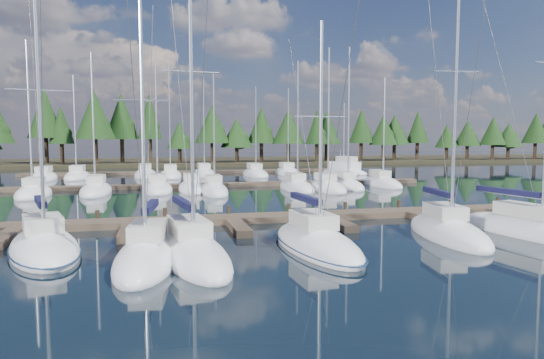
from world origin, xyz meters
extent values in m
plane|color=black|center=(0.00, 30.00, 0.00)|extent=(260.00, 260.00, 0.00)
cube|color=#2B2718|center=(0.00, 90.00, 0.30)|extent=(220.00, 30.00, 0.60)
cube|color=brown|center=(0.00, 18.00, 0.20)|extent=(44.00, 2.00, 0.40)
cube|color=brown|center=(-12.00, 15.00, 0.20)|extent=(0.90, 4.00, 0.40)
cube|color=brown|center=(-6.00, 15.00, 0.20)|extent=(0.90, 4.00, 0.40)
cube|color=brown|center=(0.00, 15.00, 0.20)|extent=(0.90, 4.00, 0.40)
cube|color=brown|center=(6.00, 15.00, 0.20)|extent=(0.90, 4.00, 0.40)
cube|color=brown|center=(12.00, 15.00, 0.20)|extent=(0.90, 4.00, 0.40)
cube|color=brown|center=(18.00, 15.00, 0.20)|extent=(0.90, 4.00, 0.40)
cylinder|color=#2D2319|center=(-12.00, 19.00, 0.45)|extent=(0.26, 0.26, 0.90)
cylinder|color=#2D2319|center=(-8.00, 19.00, 0.45)|extent=(0.26, 0.26, 0.90)
cylinder|color=#2D2319|center=(-4.00, 19.00, 0.45)|extent=(0.26, 0.26, 0.90)
cylinder|color=#2D2319|center=(0.00, 19.00, 0.45)|extent=(0.26, 0.26, 0.90)
cylinder|color=#2D2319|center=(4.00, 19.00, 0.45)|extent=(0.26, 0.26, 0.90)
cylinder|color=#2D2319|center=(8.00, 19.00, 0.45)|extent=(0.26, 0.26, 0.90)
cylinder|color=#2D2319|center=(12.00, 19.00, 0.45)|extent=(0.26, 0.26, 0.90)
cylinder|color=#2D2319|center=(16.00, 19.00, 0.45)|extent=(0.26, 0.26, 0.90)
cylinder|color=#2D2319|center=(20.00, 19.00, 0.45)|extent=(0.26, 0.26, 0.90)
cube|color=brown|center=(0.00, 40.00, 0.20)|extent=(50.00, 1.80, 0.40)
cube|color=brown|center=(0.00, 60.00, 0.20)|extent=(46.00, 1.80, 0.40)
ellipsoid|color=white|center=(-9.46, 11.75, 0.15)|extent=(4.88, 8.02, 1.90)
cube|color=beige|center=(-9.57, 12.11, 1.35)|extent=(2.20, 2.75, 0.70)
cylinder|color=silver|center=(-9.36, 11.39, 6.75)|extent=(0.20, 0.20, 11.50)
cylinder|color=silver|center=(-9.82, 12.98, 2.10)|extent=(1.03, 3.21, 0.12)
cube|color=black|center=(-9.82, 12.98, 2.25)|extent=(1.21, 3.13, 0.30)
cylinder|color=silver|center=(-9.36, 11.39, 7.32)|extent=(2.53, 0.79, 0.07)
cylinder|color=#3F3F44|center=(-8.91, 9.84, 6.60)|extent=(0.94, 3.14, 11.80)
cylinder|color=#3F3F44|center=(-9.91, 13.30, 6.60)|extent=(1.14, 3.86, 11.80)
ellipsoid|color=#0C203E|center=(-9.46, 11.75, 0.22)|extent=(5.08, 8.34, 0.18)
ellipsoid|color=white|center=(-4.90, 8.85, 0.15)|extent=(3.40, 7.73, 1.90)
cube|color=beige|center=(-4.85, 9.22, 1.35)|extent=(1.66, 2.54, 0.70)
cylinder|color=silver|center=(-4.94, 8.48, 6.23)|extent=(0.18, 0.18, 10.45)
cylinder|color=silver|center=(-4.74, 10.11, 2.10)|extent=(0.52, 3.28, 0.12)
cube|color=black|center=(-4.74, 10.11, 2.25)|extent=(0.73, 3.16, 0.30)
cylinder|color=silver|center=(-4.94, 8.48, 6.75)|extent=(2.24, 0.35, 0.07)
cylinder|color=#3F3F44|center=(-5.14, 6.88, 6.08)|extent=(0.43, 3.22, 10.76)
cylinder|color=#3F3F44|center=(-4.70, 10.44, 6.08)|extent=(0.52, 3.97, 10.76)
ellipsoid|color=white|center=(-3.03, 9.38, 0.15)|extent=(3.98, 9.31, 1.90)
cube|color=beige|center=(-3.10, 9.82, 1.35)|extent=(1.88, 3.07, 0.70)
cylinder|color=silver|center=(-2.96, 8.93, 7.36)|extent=(0.18, 0.18, 12.71)
cylinder|color=silver|center=(-3.26, 10.89, 2.10)|extent=(0.71, 3.94, 0.12)
cube|color=black|center=(-3.26, 10.89, 2.25)|extent=(0.91, 3.79, 0.30)
cylinder|color=silver|center=(-2.96, 8.93, 7.99)|extent=(2.37, 0.43, 0.07)
cylinder|color=#3F3F44|center=(-2.67, 7.02, 7.21)|extent=(0.61, 3.86, 13.02)
cylinder|color=#3F3F44|center=(-3.32, 11.29, 7.21)|extent=(0.75, 4.75, 13.02)
ellipsoid|color=white|center=(2.85, 9.80, 0.15)|extent=(3.37, 8.52, 1.90)
cube|color=beige|center=(2.82, 10.22, 1.35)|extent=(1.72, 2.77, 0.70)
cylinder|color=silver|center=(2.88, 9.39, 5.74)|extent=(0.17, 0.17, 9.48)
cylinder|color=silver|center=(2.75, 11.22, 2.10)|extent=(0.38, 3.67, 0.12)
cube|color=black|center=(2.75, 11.22, 2.25)|extent=(0.60, 3.52, 0.30)
cylinder|color=silver|center=(2.88, 9.39, 6.21)|extent=(2.51, 0.25, 0.07)
cylinder|color=#3F3F44|center=(3.00, 7.60, 5.59)|extent=(0.29, 3.61, 9.79)
cylinder|color=#3F3F44|center=(2.72, 11.59, 5.59)|extent=(0.35, 4.44, 9.79)
ellipsoid|color=#0C203E|center=(2.85, 9.80, 0.22)|extent=(3.51, 8.87, 0.18)
ellipsoid|color=white|center=(10.49, 10.80, 0.15)|extent=(3.87, 8.56, 1.90)
cube|color=beige|center=(10.55, 11.21, 1.35)|extent=(1.83, 2.83, 0.70)
cylinder|color=silver|center=(10.42, 10.40, 7.91)|extent=(0.18, 0.18, 13.83)
cylinder|color=silver|center=(10.71, 12.19, 2.10)|extent=(0.68, 3.60, 0.12)
cube|color=black|center=(10.71, 12.19, 2.25)|extent=(0.89, 3.48, 0.30)
cylinder|color=silver|center=(10.42, 10.40, 8.60)|extent=(2.34, 0.44, 0.07)
cylinder|color=#3F3F44|center=(10.15, 8.64, 7.76)|extent=(0.59, 3.54, 14.13)
cylinder|color=#3F3F44|center=(10.76, 12.56, 7.76)|extent=(0.71, 4.35, 14.14)
ellipsoid|color=white|center=(15.04, 9.92, 0.15)|extent=(3.98, 10.38, 1.90)
cube|color=beige|center=(14.96, 10.42, 1.35)|extent=(1.82, 3.41, 0.70)
cylinder|color=silver|center=(14.76, 11.62, 2.10)|extent=(0.83, 4.42, 0.12)
cube|color=black|center=(14.76, 11.62, 2.25)|extent=(1.02, 4.26, 0.30)
cylinder|color=#3F3F44|center=(14.69, 12.07, 8.16)|extent=(0.89, 5.33, 14.92)
ellipsoid|color=white|center=(-15.26, 35.26, 0.15)|extent=(2.77, 7.16, 1.90)
cube|color=beige|center=(-15.26, 35.61, 1.35)|extent=(1.52, 2.29, 0.70)
cylinder|color=silver|center=(-15.26, 34.90, 7.35)|extent=(0.16, 0.16, 12.70)
ellipsoid|color=white|center=(-10.11, 36.45, 0.15)|extent=(2.76, 8.87, 1.90)
cube|color=beige|center=(-10.11, 36.89, 1.35)|extent=(1.52, 2.84, 0.70)
cylinder|color=silver|center=(-10.11, 36.01, 7.03)|extent=(0.16, 0.16, 12.07)
ellipsoid|color=white|center=(-4.42, 36.73, 0.15)|extent=(2.82, 7.87, 1.90)
cube|color=beige|center=(-4.42, 37.13, 1.35)|extent=(1.55, 2.52, 0.70)
cylinder|color=silver|center=(-4.42, 36.34, 7.15)|extent=(0.16, 0.16, 12.31)
ellipsoid|color=white|center=(-1.18, 36.46, 0.15)|extent=(2.52, 7.98, 1.90)
cube|color=beige|center=(-1.18, 36.86, 1.35)|extent=(1.38, 2.55, 0.70)
cylinder|color=silver|center=(-1.18, 36.06, 6.83)|extent=(0.16, 0.16, 11.66)
ellipsoid|color=white|center=(0.79, 34.06, 0.15)|extent=(2.46, 8.61, 1.90)
cube|color=beige|center=(0.79, 34.50, 1.35)|extent=(1.35, 2.75, 0.70)
cylinder|color=silver|center=(0.79, 33.63, 6.11)|extent=(0.16, 0.16, 10.22)
ellipsoid|color=white|center=(9.22, 35.13, 0.15)|extent=(2.69, 8.60, 1.90)
cube|color=beige|center=(9.22, 35.56, 1.35)|extent=(1.48, 2.75, 0.70)
cylinder|color=silver|center=(9.22, 34.70, 6.87)|extent=(0.16, 0.16, 11.74)
ellipsoid|color=white|center=(12.01, 33.91, 0.15)|extent=(2.81, 8.19, 1.90)
cube|color=beige|center=(12.01, 34.32, 1.35)|extent=(1.55, 2.62, 0.70)
cylinder|color=silver|center=(12.01, 33.50, 7.48)|extent=(0.16, 0.16, 12.95)
ellipsoid|color=white|center=(14.75, 35.45, 0.15)|extent=(2.43, 7.51, 1.90)
cube|color=beige|center=(14.75, 35.82, 1.35)|extent=(1.34, 2.40, 0.70)
cylinder|color=silver|center=(14.75, 35.07, 7.69)|extent=(0.16, 0.16, 13.38)
ellipsoid|color=white|center=(19.39, 36.85, 0.15)|extent=(2.60, 8.34, 1.90)
cube|color=beige|center=(19.39, 37.27, 1.35)|extent=(1.43, 2.67, 0.70)
cylinder|color=silver|center=(19.39, 36.43, 6.32)|extent=(0.16, 0.16, 10.63)
ellipsoid|color=white|center=(-18.24, 53.17, 0.15)|extent=(2.89, 8.79, 1.90)
cube|color=beige|center=(-18.24, 53.61, 1.35)|extent=(1.59, 2.81, 0.70)
cylinder|color=silver|center=(-18.24, 52.73, 6.01)|extent=(0.16, 0.16, 10.02)
ellipsoid|color=white|center=(-14.48, 54.45, 0.15)|extent=(2.92, 8.72, 1.90)
cube|color=beige|center=(-14.48, 54.89, 1.35)|extent=(1.61, 2.79, 0.70)
cylinder|color=silver|center=(-14.48, 54.02, 7.03)|extent=(0.16, 0.16, 12.05)
ellipsoid|color=white|center=(-6.04, 55.80, 0.15)|extent=(2.89, 10.09, 1.90)
cube|color=beige|center=(-6.04, 56.31, 1.35)|extent=(1.59, 3.23, 0.70)
cylinder|color=silver|center=(-6.04, 55.30, 6.34)|extent=(0.16, 0.16, 10.69)
ellipsoid|color=white|center=(-2.74, 53.75, 0.15)|extent=(2.88, 8.06, 1.90)
cube|color=beige|center=(-2.74, 54.16, 1.35)|extent=(1.58, 2.58, 0.70)
cylinder|color=silver|center=(-2.74, 53.35, 8.29)|extent=(0.16, 0.16, 14.57)
ellipsoid|color=white|center=(1.89, 55.80, 0.15)|extent=(2.90, 10.10, 1.90)
cube|color=beige|center=(1.89, 56.30, 1.35)|extent=(1.59, 3.23, 0.70)
cylinder|color=silver|center=(1.89, 55.29, 7.61)|extent=(0.16, 0.16, 13.22)
ellipsoid|color=white|center=(8.74, 53.81, 0.15)|extent=(2.99, 9.84, 1.90)
cube|color=beige|center=(8.74, 54.30, 1.35)|extent=(1.64, 3.15, 0.70)
cylinder|color=silver|center=(8.74, 53.32, 6.56)|extent=(0.16, 0.16, 11.12)
ellipsoid|color=white|center=(13.74, 55.27, 0.15)|extent=(2.99, 8.38, 1.90)
cube|color=beige|center=(13.74, 55.69, 1.35)|extent=(1.64, 2.68, 0.70)
cylinder|color=silver|center=(13.74, 54.85, 6.59)|extent=(0.16, 0.16, 11.19)
ellipsoid|color=white|center=(22.08, 55.12, 0.15)|extent=(2.75, 9.91, 1.90)
cube|color=beige|center=(22.08, 55.62, 1.35)|extent=(1.51, 3.17, 0.70)
cylinder|color=silver|center=(22.08, 54.63, 5.62)|extent=(0.16, 0.16, 9.23)
ellipsoid|color=white|center=(22.17, 54.57, 0.10)|extent=(6.05, 8.77, 1.67)
cube|color=white|center=(22.17, 54.57, 1.21)|extent=(3.83, 5.06, 1.12)
cube|color=beige|center=(22.35, 54.19, 2.14)|extent=(2.62, 3.30, 0.84)
cylinder|color=silver|center=(21.82, 55.33, 2.70)|extent=(0.11, 0.11, 1.49)
ellipsoid|color=black|center=(-30.63, 80.20, 6.17)|extent=(3.48, 3.48, 3.48)
cylinder|color=black|center=(-23.94, 83.34, 2.89)|extent=(0.70, 0.70, 4.58)
cone|color=black|center=(-23.94, 83.34, 9.64)|extent=(6.17, 6.17, 8.91)
ellipsoid|color=black|center=(-23.44, 83.34, 7.60)|extent=(3.70, 3.70, 3.70)
cylinder|color=black|center=(-21.17, 82.51, 2.38)|extent=(0.70, 0.70, 3.55)
cone|color=black|center=(-21.17, 82.51, 7.61)|extent=(4.46, 4.46, 6.91)
ellipsoid|color=black|center=(-20.67, 82.51, 6.03)|extent=(2.67, 2.67, 2.67)
cylinder|color=black|center=(-14.94, 78.80, 2.79)|extent=(0.70, 0.70, 4.38)
cone|color=black|center=(-14.94, 78.80, 9.25)|extent=(6.89, 6.89, 8.52)
ellipsoid|color=black|center=(-14.44, 78.80, 7.30)|extent=(4.13, 4.13, 4.13)
cylinder|color=black|center=(-10.71, 82.39, 2.78)|extent=(0.70, 0.70, 4.36)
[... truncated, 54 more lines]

